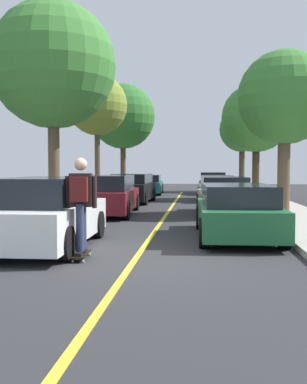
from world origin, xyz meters
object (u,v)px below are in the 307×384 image
parked_car_right_nearest (236,211)px  street_tree_right_far (242,130)px  parked_car_left_nearest (45,213)px  parked_car_right_far (216,188)px  skateboarder (81,199)px  street_tree_right_near (256,118)px  parked_car_left_near (109,195)px  parked_car_left_farthest (148,185)px  street_tree_left_near (97,106)px  street_tree_right_nearest (285,98)px  skateboard (81,254)px  parked_car_right_near (224,196)px  street_tree_left_far (123,117)px  parked_car_left_far (132,188)px  street_tree_left_nearest (53,66)px  parked_car_right_farthest (213,183)px

parked_car_right_nearest → street_tree_right_far: bearing=84.4°
parked_car_left_nearest → parked_car_right_far: size_ratio=0.97×
skateboarder → parked_car_right_nearest: bearing=44.0°
parked_car_right_nearest → street_tree_right_near: size_ratio=0.74×
parked_car_left_near → skateboarder: skateboarder is taller
parked_car_left_farthest → street_tree_left_near: size_ratio=0.69×
parked_car_left_nearest → parked_car_right_far: bearing=74.1°
street_tree_right_nearest → skateboard: size_ratio=6.64×
parked_car_right_nearest → street_tree_right_nearest: 6.97m
parked_car_left_nearest → parked_car_left_farthest: size_ratio=0.95×
parked_car_right_far → parked_car_right_near: bearing=-90.0°
parked_car_left_near → street_tree_right_near: size_ratio=0.79×
parked_car_left_farthest → parked_car_right_far: parked_car_right_far is taller
street_tree_right_nearest → street_tree_right_near: bearing=90.0°
skateboard → parked_car_right_far: bearing=78.9°
parked_car_right_near → parked_car_left_farthest: bearing=108.7°
parked_car_left_nearest → parked_car_right_nearest: bearing=23.1°
street_tree_left_near → street_tree_right_far: 12.21m
parked_car_right_near → parked_car_left_nearest: bearing=-118.9°
parked_car_left_near → skateboarder: size_ratio=2.70×
parked_car_left_nearest → street_tree_left_far: bearing=95.3°
parked_car_right_nearest → street_tree_right_far: (2.11, 21.67, 3.68)m
parked_car_left_far → street_tree_right_far: bearing=60.2°
parked_car_right_near → street_tree_right_near: size_ratio=0.69×
street_tree_left_nearest → street_tree_right_nearest: bearing=1.6°
parked_car_left_nearest → street_tree_left_nearest: street_tree_left_nearest is taller
parked_car_left_far → skateboard: size_ratio=5.20×
parked_car_right_far → street_tree_left_nearest: (-6.20, -7.15, 4.75)m
street_tree_right_near → skateboarder: bearing=-107.1°
skateboarder → street_tree_right_near: bearing=72.9°
parked_car_right_far → skateboarder: skateboarder is taller
parked_car_left_farthest → street_tree_left_nearest: street_tree_left_nearest is taller
parked_car_right_near → skateboarder: 9.10m
parked_car_left_nearest → street_tree_right_nearest: (6.20, 7.42, 3.38)m
skateboard → street_tree_left_nearest: bearing=110.9°
parked_car_left_far → street_tree_right_far: 13.00m
parked_car_left_near → skateboarder: (1.07, -8.01, 0.40)m
parked_car_left_near → parked_car_left_far: 5.74m
parked_car_left_far → parked_car_left_near: bearing=-90.0°
street_tree_right_near → street_tree_right_far: size_ratio=1.03×
parked_car_left_far → street_tree_right_near: bearing=25.0°
parked_car_left_farthest → parked_car_right_farthest: bearing=12.1°
parked_car_right_nearest → street_tree_right_near: 14.35m
street_tree_right_nearest → street_tree_left_near: bearing=139.6°
parked_car_right_near → parked_car_left_far: bearing=128.3°
parked_car_right_farthest → street_tree_right_near: 6.45m
street_tree_right_nearest → parked_car_left_near: bearing=-174.6°
parked_car_left_nearest → skateboarder: skateboarder is taller
parked_car_right_farthest → skateboarder: skateboarder is taller
street_tree_left_nearest → street_tree_left_far: (0.00, 15.54, -0.13)m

